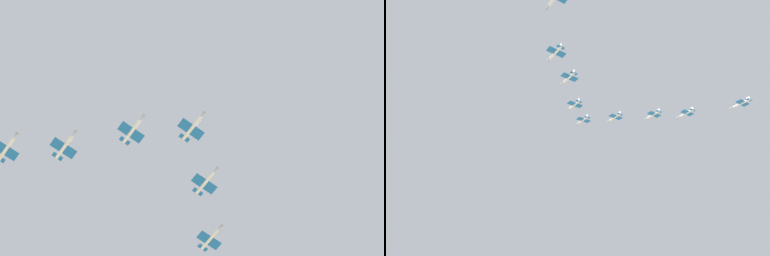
% 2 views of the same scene
% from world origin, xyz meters
% --- Properties ---
extents(jet_lead, '(9.36, 12.30, 2.56)m').
position_xyz_m(jet_lead, '(0.37, 2.21, 190.78)').
color(jet_lead, white).
extents(jet_port_inner, '(9.36, 12.30, 2.56)m').
position_xyz_m(jet_port_inner, '(-10.15, -14.64, 189.81)').
color(jet_port_inner, white).
extents(jet_starboard_inner, '(9.36, 12.30, 2.56)m').
position_xyz_m(jet_starboard_inner, '(18.62, -5.61, 191.75)').
color(jet_starboard_inner, white).
extents(jet_port_outer, '(9.36, 12.30, 2.56)m').
position_xyz_m(jet_port_outer, '(-19.36, -35.67, 191.39)').
color(jet_port_outer, white).
extents(jet_starboard_outer, '(9.36, 12.30, 2.56)m').
position_xyz_m(jet_starboard_outer, '(38.19, -17.63, 190.17)').
color(jet_starboard_outer, white).
extents(jet_port_trail, '(9.36, 12.30, 2.56)m').
position_xyz_m(jet_port_trail, '(56.21, -24.68, 190.35)').
color(jet_port_trail, white).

